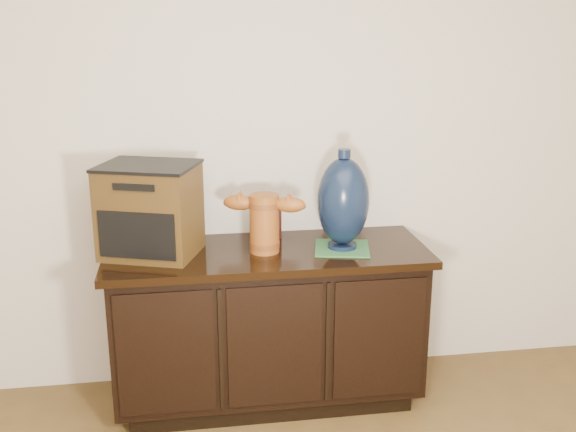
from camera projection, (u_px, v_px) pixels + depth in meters
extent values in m
plane|color=beige|center=(259.00, 121.00, 3.16)|extent=(4.50, 0.00, 4.50)
cube|color=black|center=(268.00, 389.00, 3.26)|extent=(1.29, 0.45, 0.08)
cube|color=black|center=(268.00, 321.00, 3.16)|extent=(1.40, 0.50, 0.64)
cube|color=black|center=(267.00, 253.00, 3.06)|extent=(1.46, 0.56, 0.03)
cube|color=black|center=(166.00, 354.00, 2.85)|extent=(0.41, 0.01, 0.56)
cube|color=black|center=(275.00, 346.00, 2.91)|extent=(0.41, 0.01, 0.56)
cube|color=black|center=(379.00, 339.00, 2.98)|extent=(0.41, 0.01, 0.56)
cylinder|color=#99521B|center=(264.00, 224.00, 3.00)|extent=(0.17, 0.17, 0.26)
cylinder|color=#421C0C|center=(265.00, 244.00, 3.02)|extent=(0.17, 0.17, 0.03)
cylinder|color=#421C0C|center=(264.00, 205.00, 2.97)|extent=(0.17, 0.17, 0.03)
ellipsoid|color=#99521B|center=(239.00, 202.00, 2.99)|extent=(0.15, 0.11, 0.07)
ellipsoid|color=#99521B|center=(290.00, 205.00, 2.95)|extent=(0.15, 0.11, 0.07)
cube|color=#3E2A0F|center=(150.00, 211.00, 2.95)|extent=(0.48, 0.43, 0.39)
cube|color=black|center=(137.00, 236.00, 2.82)|extent=(0.32, 0.12, 0.20)
cube|color=black|center=(148.00, 166.00, 2.89)|extent=(0.49, 0.44, 0.01)
cube|color=#2D6436|center=(342.00, 248.00, 3.07)|extent=(0.29, 0.29, 0.01)
cylinder|color=black|center=(342.00, 245.00, 3.06)|extent=(0.13, 0.13, 0.02)
ellipsoid|color=black|center=(343.00, 201.00, 3.01)|extent=(0.28, 0.28, 0.40)
cylinder|color=black|center=(344.00, 153.00, 2.94)|extent=(0.06, 0.06, 0.04)
cylinder|color=#54130E|center=(276.00, 224.00, 3.21)|extent=(0.06, 0.06, 0.14)
cylinder|color=silver|center=(276.00, 207.00, 3.18)|extent=(0.05, 0.05, 0.02)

